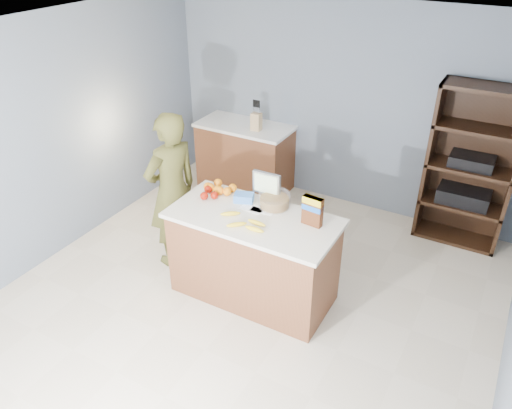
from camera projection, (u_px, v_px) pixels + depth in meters
The scene contains 15 objects.
floor at pixel (238, 311), 4.73m from camera, with size 4.50×5.00×0.02m, color beige.
walls at pixel (234, 153), 3.89m from camera, with size 4.52×5.02×2.51m.
counter_peninsula at pixel (253, 260), 4.75m from camera, with size 1.56×0.76×0.90m.
back_cabinet at pixel (245, 156), 6.66m from camera, with size 1.24×0.62×0.90m.
shelving_unit at pixel (470, 169), 5.41m from camera, with size 0.90×0.40×1.80m.
person at pixel (172, 191), 5.05m from camera, with size 0.61×0.40×1.67m, color #45431C.
knife_block at pixel (256, 121), 6.22m from camera, with size 0.12×0.10×0.31m.
envelopes at pixel (257, 210), 4.60m from camera, with size 0.32×0.15×0.00m.
bananas at pixel (244, 222), 4.38m from camera, with size 0.49×0.28×0.04m.
apples at pixel (209, 193), 4.79m from camera, with size 0.20×0.21×0.08m.
oranges at pixel (219, 188), 4.88m from camera, with size 0.31×0.21×0.08m.
blue_carton at pixel (244, 198), 4.72m from camera, with size 0.18×0.12×0.08m, color blue.
salad_bowl at pixel (274, 201), 4.63m from camera, with size 0.30×0.30×0.13m.
tv at pixel (267, 185), 4.69m from camera, with size 0.28×0.12×0.28m.
cereal_box at pixel (313, 209), 4.31m from camera, with size 0.19×0.09×0.27m.
Camera 1 is at (1.89, -3.03, 3.28)m, focal length 35.00 mm.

